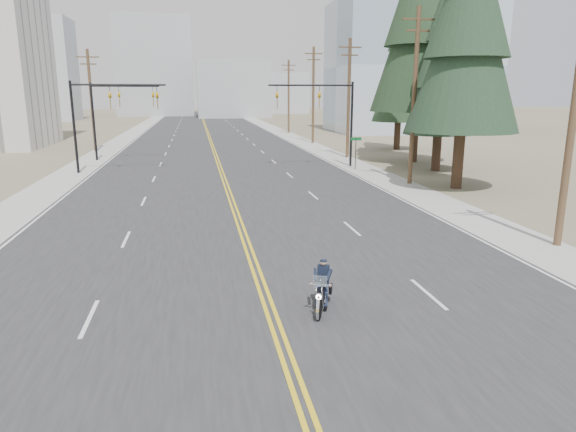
# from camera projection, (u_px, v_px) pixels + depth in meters

# --- Properties ---
(ground_plane) EXTENTS (400.00, 400.00, 0.00)m
(ground_plane) POSITION_uv_depth(u_px,v_px,m) (294.00, 379.00, 11.21)
(ground_plane) COLOR #776D56
(ground_plane) RESTS_ON ground
(road) EXTENTS (20.00, 200.00, 0.01)m
(road) POSITION_uv_depth(u_px,v_px,m) (208.00, 134.00, 78.20)
(road) COLOR #303033
(road) RESTS_ON ground
(sidewalk_left) EXTENTS (3.00, 200.00, 0.01)m
(sidewalk_left) POSITION_uv_depth(u_px,v_px,m) (130.00, 135.00, 76.23)
(sidewalk_left) COLOR #A5A5A0
(sidewalk_left) RESTS_ON ground
(sidewalk_right) EXTENTS (3.00, 200.00, 0.01)m
(sidewalk_right) POSITION_uv_depth(u_px,v_px,m) (282.00, 133.00, 80.17)
(sidewalk_right) COLOR #A5A5A0
(sidewalk_right) RESTS_ON ground
(traffic_mast_left) EXTENTS (7.10, 0.26, 7.00)m
(traffic_mast_left) POSITION_uv_depth(u_px,v_px,m) (100.00, 108.00, 39.14)
(traffic_mast_left) COLOR black
(traffic_mast_left) RESTS_ON ground
(traffic_mast_right) EXTENTS (7.10, 0.26, 7.00)m
(traffic_mast_right) POSITION_uv_depth(u_px,v_px,m) (328.00, 107.00, 42.22)
(traffic_mast_right) COLOR black
(traffic_mast_right) RESTS_ON ground
(traffic_mast_far) EXTENTS (6.10, 0.26, 7.00)m
(traffic_mast_far) POSITION_uv_depth(u_px,v_px,m) (112.00, 107.00, 46.76)
(traffic_mast_far) COLOR black
(traffic_mast_far) RESTS_ON ground
(street_sign) EXTENTS (0.90, 0.06, 2.62)m
(street_sign) POSITION_uv_depth(u_px,v_px,m) (356.00, 148.00, 41.35)
(street_sign) COLOR black
(street_sign) RESTS_ON ground
(utility_pole_a) EXTENTS (2.20, 0.30, 11.00)m
(utility_pole_a) POSITION_uv_depth(u_px,v_px,m) (575.00, 103.00, 19.67)
(utility_pole_a) COLOR brown
(utility_pole_a) RESTS_ON ground
(utility_pole_b) EXTENTS (2.20, 0.30, 11.50)m
(utility_pole_b) POSITION_uv_depth(u_px,v_px,m) (414.00, 95.00, 33.96)
(utility_pole_b) COLOR brown
(utility_pole_b) RESTS_ON ground
(utility_pole_c) EXTENTS (2.20, 0.30, 11.00)m
(utility_pole_c) POSITION_uv_depth(u_px,v_px,m) (349.00, 97.00, 48.38)
(utility_pole_c) COLOR brown
(utility_pole_c) RESTS_ON ground
(utility_pole_d) EXTENTS (2.20, 0.30, 11.50)m
(utility_pole_d) POSITION_uv_depth(u_px,v_px,m) (313.00, 94.00, 62.68)
(utility_pole_d) COLOR brown
(utility_pole_d) RESTS_ON ground
(utility_pole_e) EXTENTS (2.20, 0.30, 11.00)m
(utility_pole_e) POSITION_uv_depth(u_px,v_px,m) (289.00, 95.00, 79.01)
(utility_pole_e) COLOR brown
(utility_pole_e) RESTS_ON ground
(utility_pole_left) EXTENTS (2.20, 0.30, 10.50)m
(utility_pole_left) POSITION_uv_depth(u_px,v_px,m) (91.00, 99.00, 53.73)
(utility_pole_left) COLOR brown
(utility_pole_left) RESTS_ON ground
(glass_building) EXTENTS (24.00, 16.00, 20.00)m
(glass_building) POSITION_uv_depth(u_px,v_px,m) (409.00, 68.00, 81.35)
(glass_building) COLOR #9EB5CC
(glass_building) RESTS_ON ground
(haze_bldg_a) EXTENTS (14.00, 12.00, 22.00)m
(haze_bldg_a) POSITION_uv_depth(u_px,v_px,m) (40.00, 70.00, 112.71)
(haze_bldg_a) COLOR #B7BCC6
(haze_bldg_a) RESTS_ON ground
(haze_bldg_b) EXTENTS (18.00, 14.00, 14.00)m
(haze_bldg_b) POSITION_uv_depth(u_px,v_px,m) (233.00, 89.00, 130.58)
(haze_bldg_b) COLOR #ADB2B7
(haze_bldg_b) RESTS_ON ground
(haze_bldg_c) EXTENTS (16.00, 12.00, 18.00)m
(haze_bldg_c) POSITION_uv_depth(u_px,v_px,m) (373.00, 80.00, 121.24)
(haze_bldg_c) COLOR #B7BCC6
(haze_bldg_c) RESTS_ON ground
(haze_bldg_d) EXTENTS (20.00, 15.00, 26.00)m
(haze_bldg_d) POSITION_uv_depth(u_px,v_px,m) (155.00, 67.00, 140.11)
(haze_bldg_d) COLOR #ADB2B7
(haze_bldg_d) RESTS_ON ground
(haze_bldg_e) EXTENTS (14.00, 14.00, 12.00)m
(haze_bldg_e) POSITION_uv_depth(u_px,v_px,m) (282.00, 93.00, 157.66)
(haze_bldg_e) COLOR #B7BCC6
(haze_bldg_e) RESTS_ON ground
(motorcyclist) EXTENTS (1.41, 2.02, 1.45)m
(motorcyclist) POSITION_uv_depth(u_px,v_px,m) (322.00, 286.00, 14.64)
(motorcyclist) COLOR black
(motorcyclist) RESTS_ON ground
(conifer_near) EXTENTS (6.95, 6.95, 18.40)m
(conifer_near) POSITION_uv_depth(u_px,v_px,m) (469.00, 18.00, 31.28)
(conifer_near) COLOR #382619
(conifer_near) RESTS_ON ground
(conifer_mid) EXTENTS (5.47, 5.47, 14.59)m
(conifer_mid) POSITION_uv_depth(u_px,v_px,m) (442.00, 62.00, 39.30)
(conifer_mid) COLOR #382619
(conifer_mid) RESTS_ON ground
(conifer_tall) EXTENTS (8.11, 8.11, 22.53)m
(conifer_tall) POSITION_uv_depth(u_px,v_px,m) (421.00, 10.00, 43.50)
(conifer_tall) COLOR #382619
(conifer_tall) RESTS_ON ground
(conifer_far) EXTENTS (5.73, 5.73, 15.36)m
(conifer_far) POSITION_uv_depth(u_px,v_px,m) (400.00, 67.00, 54.81)
(conifer_far) COLOR #382619
(conifer_far) RESTS_ON ground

